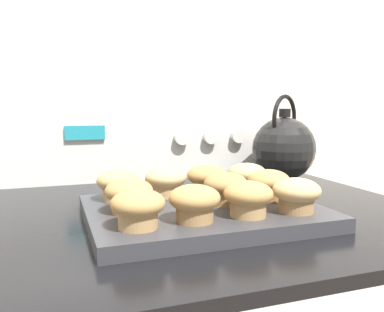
# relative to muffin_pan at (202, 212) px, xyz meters

# --- Properties ---
(wall_back) EXTENTS (8.00, 0.05, 2.40)m
(wall_back) POSITION_rel_muffin_pan_xyz_m (0.02, 0.43, 0.31)
(wall_back) COLOR white
(wall_back) RESTS_ON ground_plane
(control_panel) EXTENTS (0.76, 0.07, 0.20)m
(control_panel) POSITION_rel_muffin_pan_xyz_m (0.02, 0.38, 0.09)
(control_panel) COLOR white
(control_panel) RESTS_ON stove_range
(muffin_pan) EXTENTS (0.36, 0.28, 0.02)m
(muffin_pan) POSITION_rel_muffin_pan_xyz_m (0.00, 0.00, 0.00)
(muffin_pan) COLOR #38383D
(muffin_pan) RESTS_ON stove_range
(muffin_r0_c0) EXTENTS (0.07, 0.07, 0.05)m
(muffin_r0_c0) POSITION_rel_muffin_pan_xyz_m (-0.12, -0.08, 0.04)
(muffin_r0_c0) COLOR tan
(muffin_r0_c0) RESTS_ON muffin_pan
(muffin_r0_c1) EXTENTS (0.07, 0.07, 0.05)m
(muffin_r0_c1) POSITION_rel_muffin_pan_xyz_m (-0.04, -0.08, 0.04)
(muffin_r0_c1) COLOR #A37A4C
(muffin_r0_c1) RESTS_ON muffin_pan
(muffin_r0_c2) EXTENTS (0.07, 0.07, 0.05)m
(muffin_r0_c2) POSITION_rel_muffin_pan_xyz_m (0.04, -0.08, 0.04)
(muffin_r0_c2) COLOR tan
(muffin_r0_c2) RESTS_ON muffin_pan
(muffin_r0_c3) EXTENTS (0.07, 0.07, 0.05)m
(muffin_r0_c3) POSITION_rel_muffin_pan_xyz_m (0.12, -0.08, 0.04)
(muffin_r0_c3) COLOR #A37A4C
(muffin_r0_c3) RESTS_ON muffin_pan
(muffin_r1_c0) EXTENTS (0.07, 0.07, 0.05)m
(muffin_r1_c0) POSITION_rel_muffin_pan_xyz_m (-0.12, -0.00, 0.04)
(muffin_r1_c0) COLOR olive
(muffin_r1_c0) RESTS_ON muffin_pan
(muffin_r1_c2) EXTENTS (0.07, 0.07, 0.05)m
(muffin_r1_c2) POSITION_rel_muffin_pan_xyz_m (0.04, -0.00, 0.04)
(muffin_r1_c2) COLOR #A37A4C
(muffin_r1_c2) RESTS_ON muffin_pan
(muffin_r1_c3) EXTENTS (0.07, 0.07, 0.05)m
(muffin_r1_c3) POSITION_rel_muffin_pan_xyz_m (0.12, 0.00, 0.04)
(muffin_r1_c3) COLOR olive
(muffin_r1_c3) RESTS_ON muffin_pan
(muffin_r2_c0) EXTENTS (0.07, 0.07, 0.05)m
(muffin_r2_c0) POSITION_rel_muffin_pan_xyz_m (-0.12, 0.08, 0.04)
(muffin_r2_c0) COLOR tan
(muffin_r2_c0) RESTS_ON muffin_pan
(muffin_r2_c1) EXTENTS (0.07, 0.07, 0.05)m
(muffin_r2_c1) POSITION_rel_muffin_pan_xyz_m (-0.04, 0.08, 0.04)
(muffin_r2_c1) COLOR tan
(muffin_r2_c1) RESTS_ON muffin_pan
(muffin_r2_c2) EXTENTS (0.07, 0.07, 0.05)m
(muffin_r2_c2) POSITION_rel_muffin_pan_xyz_m (0.04, 0.08, 0.04)
(muffin_r2_c2) COLOR tan
(muffin_r2_c2) RESTS_ON muffin_pan
(muffin_r2_c3) EXTENTS (0.07, 0.07, 0.05)m
(muffin_r2_c3) POSITION_rel_muffin_pan_xyz_m (0.12, 0.08, 0.04)
(muffin_r2_c3) COLOR #A37A4C
(muffin_r2_c3) RESTS_ON muffin_pan
(tea_kettle) EXTENTS (0.17, 0.15, 0.21)m
(tea_kettle) POSITION_rel_muffin_pan_xyz_m (0.30, 0.25, 0.07)
(tea_kettle) COLOR black
(tea_kettle) RESTS_ON stove_range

